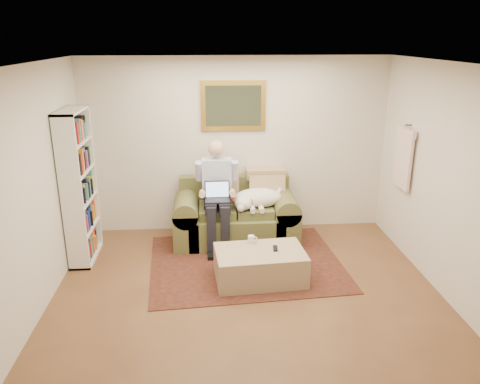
{
  "coord_description": "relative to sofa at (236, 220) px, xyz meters",
  "views": [
    {
      "loc": [
        -0.43,
        -4.3,
        2.87
      ],
      "look_at": [
        -0.02,
        1.39,
        0.95
      ],
      "focal_mm": 35.0,
      "sensor_mm": 36.0,
      "label": 1
    }
  ],
  "objects": [
    {
      "name": "room_shell",
      "position": [
        0.04,
        -1.67,
        1.0
      ],
      "size": [
        4.51,
        5.0,
        2.61
      ],
      "color": "brown",
      "rests_on": "ground"
    },
    {
      "name": "ottoman",
      "position": [
        0.22,
        -1.22,
        -0.11
      ],
      "size": [
        1.12,
        0.76,
        0.39
      ],
      "primitive_type": "cube",
      "rotation": [
        0.0,
        0.0,
        0.08
      ],
      "color": "tan",
      "rests_on": "room_shell"
    },
    {
      "name": "sleeping_dog",
      "position": [
        0.32,
        -0.09,
        0.37
      ],
      "size": [
        0.73,
        0.46,
        0.27
      ],
      "primitive_type": null,
      "color": "white",
      "rests_on": "sofa"
    },
    {
      "name": "rug",
      "position": [
        0.08,
        -0.76,
        -0.3
      ],
      "size": [
        2.62,
        2.16,
        0.01
      ],
      "primitive_type": "cube",
      "rotation": [
        0.0,
        0.0,
        0.07
      ],
      "color": "black",
      "rests_on": "room_shell"
    },
    {
      "name": "coffee_mug",
      "position": [
        0.13,
        -0.99,
        0.14
      ],
      "size": [
        0.08,
        0.08,
        0.1
      ],
      "primitive_type": "cylinder",
      "color": "white",
      "rests_on": "ottoman"
    },
    {
      "name": "sofa",
      "position": [
        0.0,
        0.0,
        0.0
      ],
      "size": [
        1.77,
        0.9,
        1.06
      ],
      "color": "brown",
      "rests_on": "room_shell"
    },
    {
      "name": "tv_remote",
      "position": [
        0.41,
        -1.18,
        0.1
      ],
      "size": [
        0.06,
        0.15,
        0.02
      ],
      "primitive_type": "cube",
      "rotation": [
        0.0,
        0.0,
        -0.09
      ],
      "color": "black",
      "rests_on": "ottoman"
    },
    {
      "name": "hanging_shirt",
      "position": [
        2.23,
        -0.42,
        1.05
      ],
      "size": [
        0.06,
        0.52,
        0.9
      ],
      "primitive_type": null,
      "color": "#FDE0D1",
      "rests_on": "room_shell"
    },
    {
      "name": "bookshelf",
      "position": [
        -2.06,
        -0.42,
        0.7
      ],
      "size": [
        0.28,
        0.8,
        2.0
      ],
      "primitive_type": null,
      "color": "white",
      "rests_on": "room_shell"
    },
    {
      "name": "laptop",
      "position": [
        -0.27,
        -0.23,
        0.47
      ],
      "size": [
        0.34,
        0.27,
        0.25
      ],
      "color": "black",
      "rests_on": "seated_man"
    },
    {
      "name": "wall_mirror",
      "position": [
        0.0,
        0.45,
        1.6
      ],
      "size": [
        0.94,
        0.04,
        0.72
      ],
      "color": "gold",
      "rests_on": "room_shell"
    },
    {
      "name": "seated_man",
      "position": [
        -0.27,
        -0.16,
        0.44
      ],
      "size": [
        0.58,
        0.83,
        1.49
      ],
      "primitive_type": null,
      "color": "#8C99D8",
      "rests_on": "sofa"
    }
  ]
}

